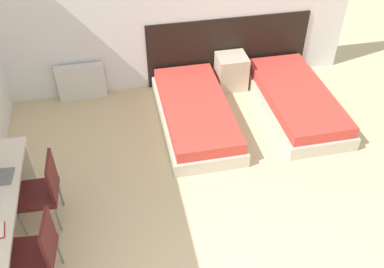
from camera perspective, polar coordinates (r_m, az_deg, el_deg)
The scene contains 8 objects.
wall_back at distance 6.32m, azimuth -3.82°, elevation 17.02°, with size 5.76×0.05×2.70m.
headboard_panel at distance 6.84m, azimuth 4.83°, elevation 11.17°, with size 2.56×0.03×1.05m.
bed_near_window at distance 6.01m, azimuth 0.45°, elevation 2.78°, with size 0.96×2.05×0.36m.
bed_near_door at distance 6.44m, azimuth 13.65°, elevation 4.36°, with size 0.96×2.05×0.36m.
nightstand at distance 6.77m, azimuth 5.26°, elevation 8.31°, with size 0.46×0.42×0.54m.
radiator at distance 6.68m, azimuth -14.52°, elevation 6.75°, with size 0.71×0.12×0.56m.
chair_near_laptop at distance 4.79m, azimuth -19.31°, elevation -6.96°, with size 0.44×0.44×0.88m.
chair_near_notebook at distance 4.29m, azimuth -19.89°, elevation -14.46°, with size 0.47×0.47×0.88m.
Camera 1 is at (-0.80, -1.43, 3.82)m, focal length 40.00 mm.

